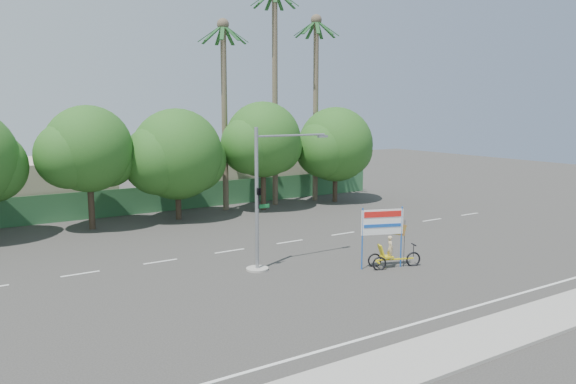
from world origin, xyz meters
TOP-DOWN VIEW (x-y plane):
  - ground at (0.00, 0.00)m, footprint 120.00×120.00m
  - sidewalk_near at (0.00, -7.50)m, footprint 50.00×2.40m
  - fence at (0.00, 21.50)m, footprint 38.00×0.08m
  - building_left at (-10.00, 26.00)m, footprint 12.00×8.00m
  - building_right at (8.00, 26.00)m, footprint 14.00×8.00m
  - tree_left at (-7.05, 18.00)m, footprint 6.66×5.60m
  - tree_center at (-1.05, 18.00)m, footprint 7.62×6.40m
  - tree_right at (5.95, 18.00)m, footprint 6.90×5.80m
  - tree_far_right at (12.95, 18.00)m, footprint 7.38×6.20m
  - palm_tall at (8.00, 19.50)m, footprint 3.73×3.79m
  - palm_mid at (12.00, 19.50)m, footprint 3.73×3.79m
  - palm_short at (3.50, 19.50)m, footprint 3.73×3.79m
  - traffic_signal at (-2.20, 3.98)m, footprint 4.72×1.10m
  - trike_billboard at (3.14, 0.84)m, footprint 3.01×1.38m

SIDE VIEW (x-z plane):
  - ground at x=0.00m, z-range 0.00..0.00m
  - sidewalk_near at x=0.00m, z-range 0.00..0.12m
  - fence at x=0.00m, z-range 0.00..2.00m
  - trike_billboard at x=3.14m, z-range -0.30..2.82m
  - building_right at x=8.00m, z-range 0.00..3.60m
  - building_left at x=-10.00m, z-range 0.00..4.00m
  - traffic_signal at x=-2.20m, z-range -0.58..6.42m
  - tree_center at x=-1.05m, z-range 0.54..8.39m
  - tree_far_right at x=12.95m, z-range 0.68..8.61m
  - tree_left at x=-7.05m, z-range 1.02..9.09m
  - tree_right at x=5.95m, z-range 1.06..9.42m
  - palm_short at x=3.50m, z-range 1.64..16.09m
  - palm_mid at x=12.00m, z-range 1.67..17.12m
  - palm_tall at x=8.00m, z-range 1.74..19.19m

